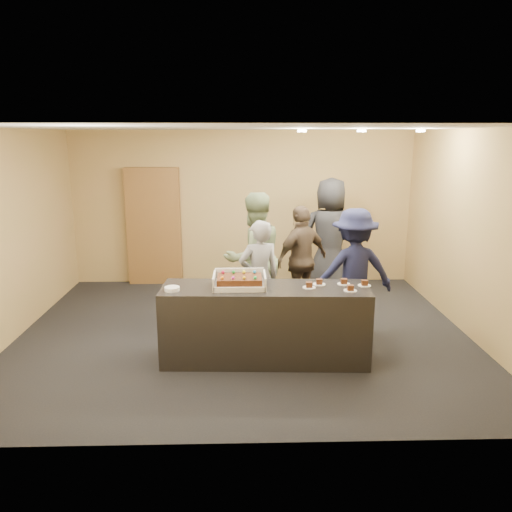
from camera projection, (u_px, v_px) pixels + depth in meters
name	position (u px, v px, depth m)	size (l,w,h in m)	color
room	(243.00, 235.00, 6.45)	(6.04, 6.00, 2.70)	black
serving_counter	(265.00, 324.00, 5.88)	(2.40, 0.70, 0.90)	black
storage_cabinet	(154.00, 227.00, 8.83)	(0.94, 0.15, 2.07)	brown
cake_box	(240.00, 283.00, 5.77)	(0.60, 0.42, 0.18)	white
sheet_cake	(239.00, 279.00, 5.74)	(0.51, 0.35, 0.11)	#3D1B0E
plate_stack	(172.00, 289.00, 5.64)	(0.17, 0.17, 0.04)	white
slice_a	(309.00, 286.00, 5.74)	(0.15, 0.15, 0.07)	white
slice_b	(319.00, 283.00, 5.86)	(0.15, 0.15, 0.07)	white
slice_c	(350.00, 289.00, 5.62)	(0.15, 0.15, 0.07)	white
slice_d	(344.00, 282.00, 5.87)	(0.15, 0.15, 0.07)	white
slice_e	(364.00, 284.00, 5.81)	(0.15, 0.15, 0.07)	white
person_server_grey	(259.00, 278.00, 6.61)	(0.56, 0.37, 1.55)	gray
person_sage_man	(254.00, 258.00, 7.00)	(0.90, 0.70, 1.85)	gray
person_navy_man	(354.00, 271.00, 6.66)	(1.09, 0.63, 1.69)	#191D40
person_brown_extra	(302.00, 260.00, 7.42)	(0.95, 0.40, 1.62)	brown
person_dark_suit	(330.00, 237.00, 8.18)	(0.96, 0.62, 1.96)	black
ceiling_spotlights	(362.00, 131.00, 6.67)	(1.72, 0.12, 0.03)	#FFEAC6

